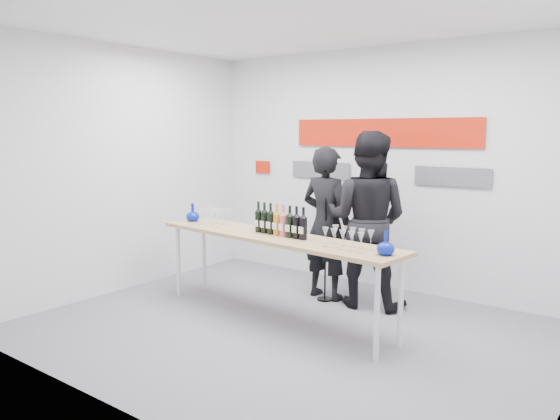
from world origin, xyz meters
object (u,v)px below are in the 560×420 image
at_px(tasting_table, 274,242).
at_px(presenter_right, 367,220).
at_px(mic_stand, 325,261).
at_px(presenter_left, 326,223).

bearing_deg(tasting_table, presenter_right, 65.44).
bearing_deg(mic_stand, presenter_right, 12.35).
distance_m(tasting_table, mic_stand, 0.92).
bearing_deg(tasting_table, presenter_left, 92.80).
height_order(presenter_right, mic_stand, presenter_right).
xyz_separation_m(tasting_table, presenter_right, (0.56, 0.97, 0.16)).
height_order(tasting_table, presenter_left, presenter_left).
distance_m(tasting_table, presenter_right, 1.13).
distance_m(tasting_table, presenter_left, 0.95).
height_order(tasting_table, mic_stand, mic_stand).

